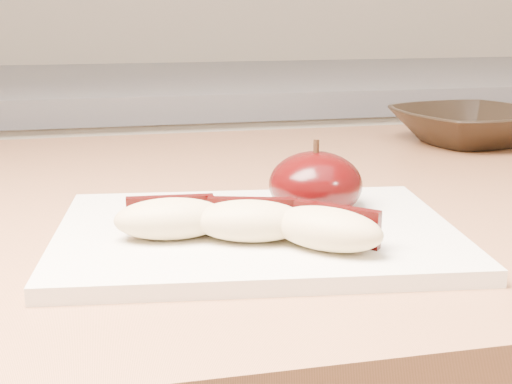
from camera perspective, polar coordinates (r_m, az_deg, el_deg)
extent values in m
cube|color=silver|center=(1.45, -5.00, -10.34)|extent=(2.40, 0.60, 0.90)
cube|color=slate|center=(1.32, -5.45, 8.45)|extent=(2.40, 0.62, 0.04)
cube|color=#AB6E4A|center=(0.65, 2.76, -1.50)|extent=(1.64, 0.64, 0.04)
cube|color=silver|center=(0.51, 0.00, -3.35)|extent=(0.30, 0.24, 0.01)
ellipsoid|color=black|center=(0.55, 4.78, 0.61)|extent=(0.07, 0.07, 0.05)
cylinder|color=black|center=(0.54, 4.84, 3.65)|extent=(0.00, 0.00, 0.01)
ellipsoid|color=#D3BB86|center=(0.48, -6.81, -2.14)|extent=(0.08, 0.04, 0.03)
cube|color=black|center=(0.49, -6.87, -1.73)|extent=(0.06, 0.01, 0.03)
ellipsoid|color=#D3BB86|center=(0.47, -0.50, -2.33)|extent=(0.08, 0.06, 0.03)
cube|color=black|center=(0.48, -0.36, -1.91)|extent=(0.06, 0.02, 0.03)
ellipsoid|color=#D3BB86|center=(0.45, 5.65, -2.95)|extent=(0.08, 0.08, 0.03)
cube|color=black|center=(0.47, 6.45, -2.56)|extent=(0.05, 0.05, 0.03)
imported|color=black|center=(0.90, 16.68, 5.06)|extent=(0.20, 0.20, 0.04)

